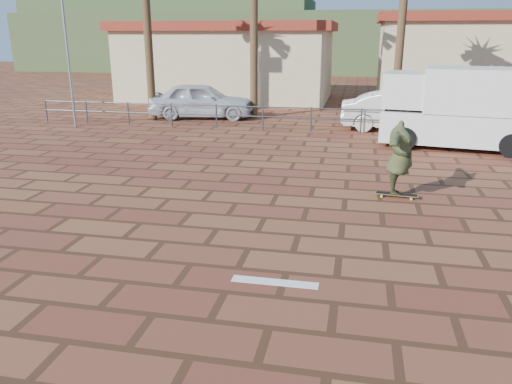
% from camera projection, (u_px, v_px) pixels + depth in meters
% --- Properties ---
extents(ground, '(120.00, 120.00, 0.00)m').
position_uv_depth(ground, '(248.00, 249.00, 9.24)').
color(ground, brown).
rests_on(ground, ground).
extents(paint_stripe, '(1.40, 0.22, 0.01)m').
position_uv_depth(paint_stripe, '(275.00, 282.00, 7.98)').
color(paint_stripe, white).
rests_on(paint_stripe, ground).
extents(guardrail, '(24.06, 0.06, 1.00)m').
position_uv_depth(guardrail, '(311.00, 115.00, 20.25)').
color(guardrail, '#47494F').
rests_on(guardrail, ground).
extents(flagpole, '(1.30, 0.10, 8.00)m').
position_uv_depth(flagpole, '(66.00, 13.00, 20.00)').
color(flagpole, gray).
rests_on(flagpole, ground).
extents(building_west, '(12.60, 7.60, 4.50)m').
position_uv_depth(building_west, '(229.00, 61.00, 30.25)').
color(building_west, beige).
rests_on(building_west, ground).
extents(building_east, '(10.60, 6.60, 5.00)m').
position_uv_depth(building_east, '(467.00, 57.00, 29.38)').
color(building_east, beige).
rests_on(building_east, ground).
extents(hill_front, '(70.00, 18.00, 6.00)m').
position_uv_depth(hill_front, '(345.00, 42.00, 55.06)').
color(hill_front, '#384C28').
rests_on(hill_front, ground).
extents(hill_back, '(35.00, 14.00, 8.00)m').
position_uv_depth(hill_back, '(175.00, 33.00, 64.55)').
color(hill_back, '#384C28').
rests_on(hill_back, ground).
extents(longboard, '(1.02, 0.33, 0.10)m').
position_uv_depth(longboard, '(396.00, 195.00, 12.11)').
color(longboard, olive).
rests_on(longboard, ground).
extents(skateboarder, '(0.93, 2.27, 1.79)m').
position_uv_depth(skateboarder, '(400.00, 158.00, 11.83)').
color(skateboarder, '#3B4123').
rests_on(skateboarder, longboard).
extents(campervan, '(5.54, 2.99, 2.73)m').
position_uv_depth(campervan, '(464.00, 107.00, 17.10)').
color(campervan, silver).
rests_on(campervan, ground).
extents(car_silver, '(5.13, 2.72, 1.66)m').
position_uv_depth(car_silver, '(202.00, 100.00, 23.52)').
color(car_silver, silver).
rests_on(car_silver, ground).
extents(car_white, '(4.75, 1.76, 1.55)m').
position_uv_depth(car_white, '(399.00, 112.00, 20.49)').
color(car_white, silver).
rests_on(car_white, ground).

